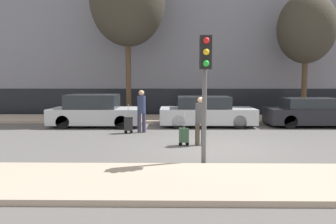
% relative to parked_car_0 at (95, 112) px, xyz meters
% --- Properties ---
extents(ground_plane, '(80.00, 80.00, 0.00)m').
position_rel_parked_car_0_xyz_m(ground_plane, '(4.79, -4.57, -0.68)').
color(ground_plane, '#565451').
extents(sidewalk_near, '(28.00, 2.50, 0.12)m').
position_rel_parked_car_0_xyz_m(sidewalk_near, '(4.79, -8.32, -0.62)').
color(sidewalk_near, tan).
rests_on(sidewalk_near, ground_plane).
extents(sidewalk_far, '(28.00, 3.00, 0.12)m').
position_rel_parked_car_0_xyz_m(sidewalk_far, '(4.79, 2.43, -0.62)').
color(sidewalk_far, tan).
rests_on(sidewalk_far, ground_plane).
extents(building_facade, '(28.00, 3.32, 13.88)m').
position_rel_parked_car_0_xyz_m(building_facade, '(4.79, 6.26, 6.25)').
color(building_facade, slate).
rests_on(building_facade, ground_plane).
extents(parked_car_0, '(4.14, 1.90, 1.47)m').
position_rel_parked_car_0_xyz_m(parked_car_0, '(0.00, 0.00, 0.00)').
color(parked_car_0, '#B7BABF').
rests_on(parked_car_0, ground_plane).
extents(parked_car_1, '(4.33, 1.86, 1.38)m').
position_rel_parked_car_0_xyz_m(parked_car_1, '(5.13, 0.12, -0.03)').
color(parked_car_1, '#B7BABF').
rests_on(parked_car_1, ground_plane).
extents(parked_car_2, '(4.21, 1.71, 1.31)m').
position_rel_parked_car_0_xyz_m(parked_car_2, '(10.02, 0.12, -0.06)').
color(parked_car_2, black).
rests_on(parked_car_2, ground_plane).
extents(pedestrian_left, '(0.34, 0.34, 1.73)m').
position_rel_parked_car_0_xyz_m(pedestrian_left, '(2.31, -1.77, 0.31)').
color(pedestrian_left, '#383347').
rests_on(pedestrian_left, ground_plane).
extents(trolley_left, '(0.34, 0.29, 1.19)m').
position_rel_parked_car_0_xyz_m(trolley_left, '(1.79, -1.97, -0.30)').
color(trolley_left, '#262628').
rests_on(trolley_left, ground_plane).
extents(pedestrian_right, '(0.35, 0.34, 1.60)m').
position_rel_parked_car_0_xyz_m(pedestrian_right, '(4.49, -4.29, 0.22)').
color(pedestrian_right, '#4C4233').
rests_on(pedestrian_right, ground_plane).
extents(trolley_right, '(0.34, 0.29, 1.12)m').
position_rel_parked_car_0_xyz_m(trolley_right, '(3.94, -4.36, -0.34)').
color(trolley_right, '#335138').
rests_on(trolley_right, ground_plane).
extents(traffic_light, '(0.28, 0.47, 3.22)m').
position_rel_parked_car_0_xyz_m(traffic_light, '(4.36, -6.94, 1.63)').
color(traffic_light, '#515154').
rests_on(traffic_light, ground_plane).
extents(parked_bicycle, '(1.77, 0.06, 0.96)m').
position_rel_parked_car_0_xyz_m(parked_bicycle, '(4.38, 2.69, -0.19)').
color(parked_bicycle, black).
rests_on(parked_bicycle, sidewalk_far).
extents(bare_tree_near_crossing, '(3.00, 3.00, 6.54)m').
position_rel_parked_car_0_xyz_m(bare_tree_near_crossing, '(10.57, 2.56, 4.12)').
color(bare_tree_near_crossing, '#4C3826').
rests_on(bare_tree_near_crossing, sidewalk_far).
extents(bare_tree_down_street, '(3.91, 3.91, 8.54)m').
position_rel_parked_car_0_xyz_m(bare_tree_down_street, '(1.23, 2.42, 5.56)').
color(bare_tree_down_street, '#4C3826').
rests_on(bare_tree_down_street, sidewalk_far).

